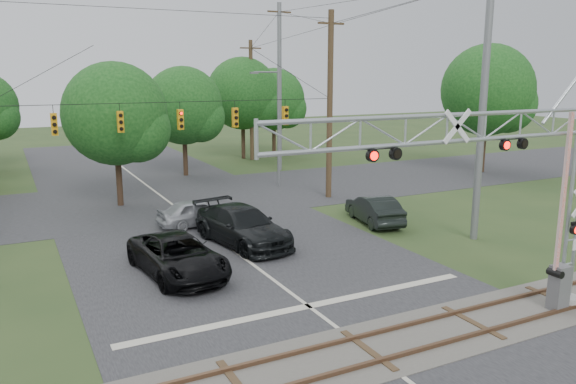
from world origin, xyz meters
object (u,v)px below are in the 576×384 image
crossing_gantry (503,178)px  sedan_silver (198,212)px  pickup_black (178,256)px  streetlight (276,122)px  traffic_signal_span (197,112)px  car_dark (243,226)px

crossing_gantry → sedan_silver: 16.74m
pickup_black → streetlight: bearing=45.9°
pickup_black → traffic_signal_span: bearing=61.2°
pickup_black → car_dark: (3.81, 2.61, 0.09)m
crossing_gantry → traffic_signal_span: (-3.48, 18.36, 0.97)m
traffic_signal_span → crossing_gantry: bearing=-79.3°
sedan_silver → streetlight: streetlight is taller
crossing_gantry → pickup_black: (-7.47, 8.92, -3.93)m
crossing_gantry → car_dark: 12.69m
pickup_black → car_dark: car_dark is taller
sedan_silver → pickup_black: bearing=151.7°
traffic_signal_span → sedan_silver: (-1.01, -2.74, -4.98)m
crossing_gantry → sedan_silver: crossing_gantry is taller
car_dark → streetlight: (7.33, 11.55, 3.62)m
traffic_signal_span → streetlight: (7.16, 4.71, -1.20)m
crossing_gantry → car_dark: bearing=107.6°
traffic_signal_span → car_dark: traffic_signal_span is taller
traffic_signal_span → sedan_silver: size_ratio=4.69×
traffic_signal_span → pickup_black: (-3.99, -9.44, -4.90)m
pickup_black → sedan_silver: size_ratio=1.36×
crossing_gantry → car_dark: crossing_gantry is taller
pickup_black → streetlight: streetlight is taller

